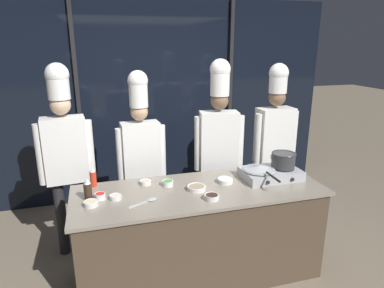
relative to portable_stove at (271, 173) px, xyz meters
name	(u,v)px	position (x,y,z in m)	size (l,w,h in m)	color
ground_plane	(199,272)	(-0.74, -0.06, -0.93)	(24.00, 24.00, 0.00)	#7F705B
window_wall_back	(158,102)	(-0.74, 1.87, 0.42)	(4.90, 0.09, 2.70)	black
demo_counter	(199,232)	(-0.74, -0.06, -0.49)	(2.24, 0.81, 0.88)	#4C3D2D
portable_stove	(271,173)	(0.00, 0.00, 0.00)	(0.55, 0.37, 0.10)	#B2B5BA
frying_pan	(259,168)	(-0.13, 0.00, 0.07)	(0.31, 0.54, 0.04)	#ADAFB5
stock_pot	(283,160)	(0.13, 0.00, 0.13)	(0.26, 0.23, 0.14)	#333335
squeeze_bottle_chili	(93,177)	(-1.65, 0.27, 0.04)	(0.06, 0.06, 0.18)	red
squeeze_bottle_soy	(88,190)	(-1.69, -0.01, 0.04)	(0.07, 0.07, 0.19)	#332319
prep_bowl_chicken	(146,182)	(-1.19, 0.18, -0.02)	(0.10, 0.10, 0.04)	white
prep_bowl_rice	(225,180)	(-0.46, 0.01, -0.02)	(0.15, 0.15, 0.04)	white
prep_bowl_mushrooms	(197,188)	(-0.77, -0.07, -0.02)	(0.17, 0.17, 0.04)	white
prep_bowl_noodles	(91,203)	(-1.68, -0.12, -0.02)	(0.12, 0.12, 0.04)	white
prep_bowl_onion	(116,197)	(-1.48, -0.06, -0.02)	(0.10, 0.10, 0.04)	white
prep_bowl_scallions	(168,183)	(-1.00, 0.10, -0.02)	(0.11, 0.11, 0.05)	white
prep_bowl_soy_glaze	(212,197)	(-0.70, -0.28, -0.02)	(0.13, 0.13, 0.04)	white
prep_bowl_bell_pepper	(100,196)	(-1.60, -0.02, -0.02)	(0.09, 0.09, 0.05)	white
serving_spoon_slotted	(149,201)	(-1.22, -0.18, -0.04)	(0.26, 0.14, 0.02)	#B2B5BA
chef_head	(65,147)	(-1.89, 0.66, 0.23)	(0.53, 0.25, 1.97)	#232326
chef_sous	(141,147)	(-1.15, 0.69, 0.16)	(0.52, 0.23, 1.88)	#232326
chef_line	(219,137)	(-0.32, 0.59, 0.23)	(0.53, 0.28, 1.99)	#232326
chef_pastry	(275,134)	(0.38, 0.63, 0.20)	(0.55, 0.24, 1.93)	#2D3856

